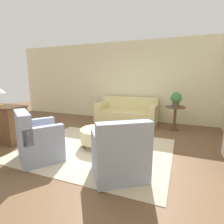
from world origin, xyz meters
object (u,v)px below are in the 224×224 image
side_table (175,114)px  dresser (2,123)px  ottoman_table (99,135)px  armchair_left (37,141)px  potted_plant_on_side_table (176,99)px  armchair_right (120,155)px  couch (127,114)px

side_table → dresser: bearing=-147.1°
dresser → ottoman_table: bearing=13.0°
armchair_left → potted_plant_on_side_table: potted_plant_on_side_table is taller
armchair_right → dresser: 3.28m
side_table → ottoman_table: bearing=-127.7°
ottoman_table → side_table: size_ratio=1.21×
dresser → armchair_right: bearing=-8.4°
side_table → armchair_left: bearing=-127.8°
couch → armchair_left: size_ratio=1.90×
couch → armchair_right: (0.89, -3.27, 0.05)m
couch → potted_plant_on_side_table: potted_plant_on_side_table is taller
couch → ottoman_table: 2.24m
armchair_right → dresser: (-3.24, 0.48, 0.08)m
armchair_left → ottoman_table: armchair_left is taller
armchair_right → side_table: 3.10m
couch → armchair_left: (-0.77, -3.27, 0.05)m
side_table → couch: bearing=171.0°
side_table → potted_plant_on_side_table: bearing=0.0°
armchair_left → armchair_right: (1.66, 0.00, 0.00)m
couch → dresser: (-2.35, -2.79, 0.14)m
couch → potted_plant_on_side_table: 1.71m
couch → dresser: bearing=-130.1°
armchair_right → potted_plant_on_side_table: size_ratio=2.53×
armchair_right → side_table: (0.68, 3.02, 0.11)m
ottoman_table → potted_plant_on_side_table: 2.61m
armchair_left → side_table: size_ratio=1.50×
side_table → dresser: 4.68m
armchair_right → ottoman_table: (-0.86, 1.03, -0.11)m
armchair_left → side_table: armchair_left is taller
ottoman_table → potted_plant_on_side_table: size_ratio=2.03×
armchair_right → side_table: armchair_right is taller
ottoman_table → side_table: 2.53m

